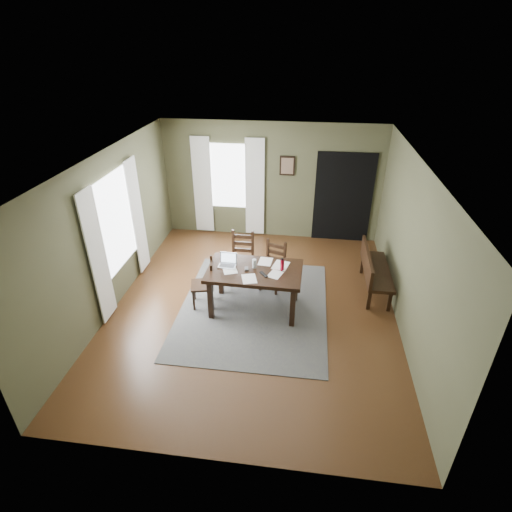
# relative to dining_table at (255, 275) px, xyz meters

# --- Properties ---
(ground) EXTENTS (5.00, 6.00, 0.01)m
(ground) POSITION_rel_dining_table_xyz_m (-0.02, 0.03, -0.72)
(ground) COLOR #492C16
(room_shell) EXTENTS (5.02, 6.02, 2.71)m
(room_shell) POSITION_rel_dining_table_xyz_m (-0.02, 0.03, 1.08)
(room_shell) COLOR #4B4C32
(room_shell) RESTS_ON ground
(rug) EXTENTS (2.60, 3.20, 0.01)m
(rug) POSITION_rel_dining_table_xyz_m (-0.02, 0.03, -0.71)
(rug) COLOR #494949
(rug) RESTS_ON ground
(dining_table) EXTENTS (1.64, 1.01, 0.81)m
(dining_table) POSITION_rel_dining_table_xyz_m (0.00, 0.00, 0.00)
(dining_table) COLOR black
(dining_table) RESTS_ON rug
(chair_end) EXTENTS (0.48, 0.48, 0.91)m
(chair_end) POSITION_rel_dining_table_xyz_m (-0.89, 0.01, -0.27)
(chair_end) COLOR black
(chair_end) RESTS_ON rug
(chair_back_left) EXTENTS (0.45, 0.46, 1.02)m
(chair_back_left) POSITION_rel_dining_table_xyz_m (-0.37, 0.89, -0.22)
(chair_back_left) COLOR black
(chair_back_left) RESTS_ON rug
(chair_back_right) EXTENTS (0.52, 0.52, 0.94)m
(chair_back_right) POSITION_rel_dining_table_xyz_m (0.26, 0.74, -0.25)
(chair_back_right) COLOR black
(chair_back_right) RESTS_ON rug
(bench) EXTENTS (0.47, 1.45, 0.82)m
(bench) POSITION_rel_dining_table_xyz_m (2.13, 0.88, -0.23)
(bench) COLOR black
(bench) RESTS_ON ground
(laptop) EXTENTS (0.31, 0.25, 0.21)m
(laptop) POSITION_rel_dining_table_xyz_m (-0.48, 0.10, 0.15)
(laptop) COLOR #B7B7BC
(laptop) RESTS_ON dining_table
(computer_mouse) EXTENTS (0.08, 0.11, 0.04)m
(computer_mouse) POSITION_rel_dining_table_xyz_m (-0.14, -0.02, 0.12)
(computer_mouse) COLOR #3F3F42
(computer_mouse) RESTS_ON dining_table
(tv_remote) EXTENTS (0.16, 0.18, 0.02)m
(tv_remote) POSITION_rel_dining_table_xyz_m (0.18, -0.15, 0.11)
(tv_remote) COLOR black
(tv_remote) RESTS_ON dining_table
(drinking_glass) EXTENTS (0.09, 0.09, 0.16)m
(drinking_glass) POSITION_rel_dining_table_xyz_m (-0.01, 0.07, 0.18)
(drinking_glass) COLOR silver
(drinking_glass) RESTS_ON dining_table
(water_bottle) EXTENTS (0.08, 0.08, 0.23)m
(water_bottle) POSITION_rel_dining_table_xyz_m (0.47, 0.05, 0.20)
(water_bottle) COLOR maroon
(water_bottle) RESTS_ON dining_table
(paper_a) EXTENTS (0.32, 0.36, 0.00)m
(paper_a) POSITION_rel_dining_table_xyz_m (-0.42, -0.06, 0.10)
(paper_a) COLOR white
(paper_a) RESTS_ON dining_table
(paper_b) EXTENTS (0.28, 0.32, 0.00)m
(paper_b) POSITION_rel_dining_table_xyz_m (0.36, -0.11, 0.10)
(paper_b) COLOR white
(paper_b) RESTS_ON dining_table
(paper_c) EXTENTS (0.25, 0.32, 0.00)m
(paper_c) POSITION_rel_dining_table_xyz_m (0.15, 0.30, 0.10)
(paper_c) COLOR white
(paper_c) RESTS_ON dining_table
(paper_d) EXTENTS (0.32, 0.38, 0.00)m
(paper_d) POSITION_rel_dining_table_xyz_m (0.43, 0.20, 0.10)
(paper_d) COLOR white
(paper_d) RESTS_ON dining_table
(paper_e) EXTENTS (0.30, 0.35, 0.00)m
(paper_e) POSITION_rel_dining_table_xyz_m (-0.05, -0.30, 0.10)
(paper_e) COLOR white
(paper_e) RESTS_ON dining_table
(window_left) EXTENTS (0.01, 1.30, 1.70)m
(window_left) POSITION_rel_dining_table_xyz_m (-2.49, 0.23, 0.73)
(window_left) COLOR white
(window_left) RESTS_ON ground
(window_back) EXTENTS (1.00, 0.01, 1.50)m
(window_back) POSITION_rel_dining_table_xyz_m (-1.02, 3.00, 0.73)
(window_back) COLOR white
(window_back) RESTS_ON ground
(curtain_left_near) EXTENTS (0.03, 0.48, 2.30)m
(curtain_left_near) POSITION_rel_dining_table_xyz_m (-2.46, -0.59, 0.48)
(curtain_left_near) COLOR silver
(curtain_left_near) RESTS_ON ground
(curtain_left_far) EXTENTS (0.03, 0.48, 2.30)m
(curtain_left_far) POSITION_rel_dining_table_xyz_m (-2.46, 1.05, 0.48)
(curtain_left_far) COLOR silver
(curtain_left_far) RESTS_ON ground
(curtain_back_left) EXTENTS (0.44, 0.03, 2.30)m
(curtain_back_left) POSITION_rel_dining_table_xyz_m (-1.64, 2.97, 0.48)
(curtain_back_left) COLOR silver
(curtain_back_left) RESTS_ON ground
(curtain_back_right) EXTENTS (0.44, 0.03, 2.30)m
(curtain_back_right) POSITION_rel_dining_table_xyz_m (-0.40, 2.97, 0.48)
(curtain_back_right) COLOR silver
(curtain_back_right) RESTS_ON ground
(framed_picture) EXTENTS (0.34, 0.03, 0.44)m
(framed_picture) POSITION_rel_dining_table_xyz_m (0.33, 3.00, 1.03)
(framed_picture) COLOR black
(framed_picture) RESTS_ON ground
(doorway_back) EXTENTS (1.30, 0.03, 2.10)m
(doorway_back) POSITION_rel_dining_table_xyz_m (1.63, 3.00, 0.33)
(doorway_back) COLOR black
(doorway_back) RESTS_ON ground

